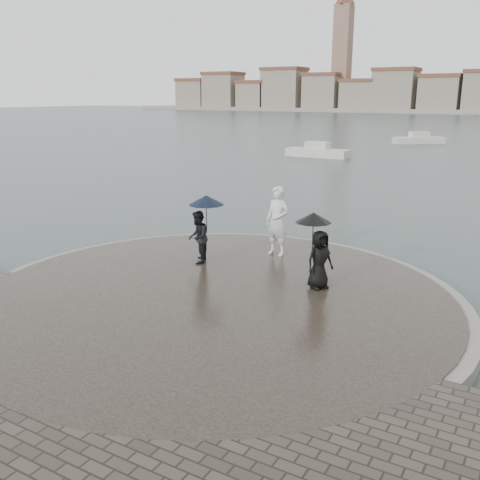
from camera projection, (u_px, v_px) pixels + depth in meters
The scene contains 6 objects.
ground at pixel (118, 365), 10.63m from camera, with size 400.00×400.00×0.00m, color #2B3835.
kerb_ring at pixel (214, 301), 13.50m from camera, with size 12.50×12.50×0.32m, color gray.
quay_tip at pixel (214, 300), 13.49m from camera, with size 11.90×11.90×0.36m, color #2D261E.
statue at pixel (277, 221), 16.44m from camera, with size 0.79×0.52×2.15m, color silver.
visitor_left at pixel (200, 226), 15.62m from camera, with size 1.20×1.09×2.04m.
visitor_right at pixel (318, 247), 13.61m from camera, with size 1.12×1.01×1.95m.
Camera 1 is at (6.95, -7.05, 5.19)m, focal length 40.00 mm.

